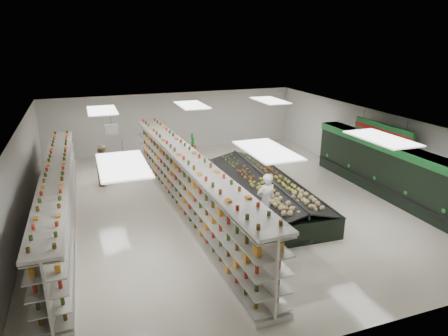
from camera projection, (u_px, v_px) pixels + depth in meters
name	position (u px, v px, depth m)	size (l,w,h in m)	color
floor	(221.00, 200.00, 15.88)	(16.00, 16.00, 0.00)	beige
ceiling	(220.00, 121.00, 14.86)	(14.00, 16.00, 0.02)	white
wall_back	(174.00, 121.00, 22.51)	(14.00, 0.02, 3.20)	silver
wall_front	(348.00, 273.00, 8.24)	(14.00, 0.02, 3.20)	silver
wall_left	(20.00, 184.00, 13.13)	(0.02, 16.00, 3.20)	silver
wall_right	(370.00, 146.00, 17.62)	(0.02, 16.00, 3.20)	silver
produce_wall_case	(384.00, 164.00, 16.24)	(0.93, 8.00, 2.20)	black
aisle_sign_near	(123.00, 158.00, 12.00)	(0.52, 0.06, 0.75)	white
aisle_sign_far	(112.00, 129.00, 15.57)	(0.52, 0.06, 0.75)	white
hortifruti_banner	(382.00, 131.00, 15.70)	(0.12, 3.20, 0.95)	#1E7231
gondola_left	(60.00, 201.00, 13.50)	(1.00, 11.62, 2.01)	silver
gondola_center	(188.00, 187.00, 14.46)	(1.60, 13.00, 2.25)	silver
produce_island	(264.00, 189.00, 15.68)	(2.98, 7.46, 1.10)	black
soda_endcap	(185.00, 149.00, 20.37)	(1.31, 1.11, 1.43)	red
shopper_main	(266.00, 201.00, 13.34)	(0.71, 0.47, 1.95)	white
shopper_background	(104.00, 165.00, 17.33)	(0.86, 0.53, 1.78)	tan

